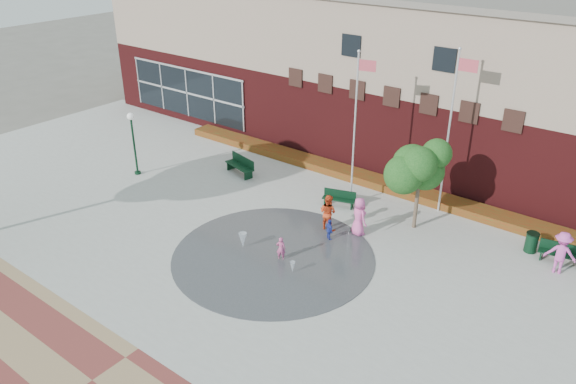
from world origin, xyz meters
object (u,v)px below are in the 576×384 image
Objects in this scene: flagpole_right at (451,125)px; child_splash at (281,249)px; trash_can at (531,242)px; flagpole_left at (356,123)px; bench_left at (240,169)px.

flagpole_right is 7.37× the size of child_splash.
child_splash is at bearing -112.90° from flagpole_right.
flagpole_right reaches higher than trash_can.
flagpole_left is 8.37× the size of trash_can.
flagpole_left is 0.97× the size of flagpole_right.
child_splash is (-7.92, -6.88, 0.07)m from trash_can.
trash_can is (4.54, -1.06, -3.89)m from flagpole_right.
flagpole_right reaches higher than child_splash.
trash_can is at bearing -12.92° from flagpole_right.
bench_left is (-6.67, -0.73, -3.86)m from flagpole_left.
flagpole_left is 9.10m from trash_can.
flagpole_left is 3.59× the size of bench_left.
flagpole_right is 3.72× the size of bench_left.
flagpole_right is at bearing -138.71° from child_splash.
flagpole_right is 8.67× the size of trash_can.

